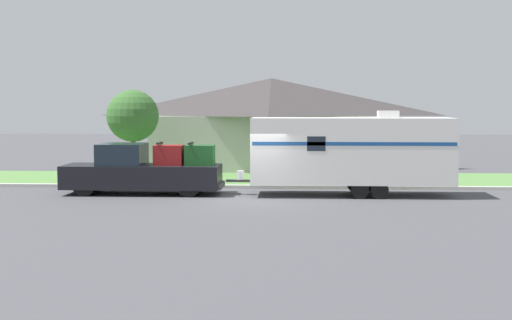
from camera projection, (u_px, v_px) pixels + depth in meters
name	position (u px, v px, depth m)	size (l,w,h in m)	color
ground_plane	(254.00, 200.00, 27.01)	(120.00, 120.00, 0.00)	#47474C
curb_strip	(259.00, 187.00, 30.74)	(80.00, 0.30, 0.14)	beige
lawn_strip	(263.00, 179.00, 34.37)	(80.00, 7.00, 0.03)	#568442
house_across_street	(271.00, 122.00, 40.22)	(13.92, 6.50, 5.09)	#B2B2A8
pickup_truck	(143.00, 171.00, 28.76)	(6.42, 2.04, 2.10)	black
travel_trailer	(352.00, 151.00, 28.24)	(8.96, 2.33, 3.37)	black
mailbox	(106.00, 162.00, 31.81)	(0.48, 0.20, 1.34)	brown
tree_in_yard	(133.00, 116.00, 34.92)	(2.56, 2.56, 4.34)	brown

